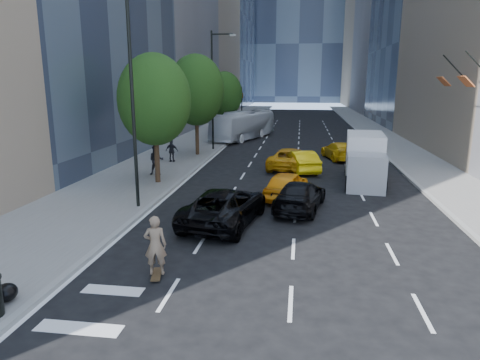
# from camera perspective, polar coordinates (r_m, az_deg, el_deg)

# --- Properties ---
(ground) EXTENTS (160.00, 160.00, 0.00)m
(ground) POSITION_cam_1_polar(r_m,az_deg,el_deg) (16.09, 3.52, -8.92)
(ground) COLOR black
(ground) RESTS_ON ground
(sidewalk_left) EXTENTS (6.00, 120.00, 0.15)m
(sidewalk_left) POSITION_cam_1_polar(r_m,az_deg,el_deg) (46.39, -4.65, 5.64)
(sidewalk_left) COLOR slate
(sidewalk_left) RESTS_ON ground
(sidewalk_right) EXTENTS (4.00, 120.00, 0.15)m
(sidewalk_right) POSITION_cam_1_polar(r_m,az_deg,el_deg) (46.14, 19.14, 4.93)
(sidewalk_right) COLOR slate
(sidewalk_right) RESTS_ON ground
(tower_right_far) EXTENTS (20.00, 24.00, 50.00)m
(tower_right_far) POSITION_cam_1_polar(r_m,az_deg,el_deg) (116.36, 19.71, 21.71)
(tower_right_far) COLOR gray
(tower_right_far) RESTS_ON ground
(lamp_near) EXTENTS (2.13, 0.22, 10.00)m
(lamp_near) POSITION_cam_1_polar(r_m,az_deg,el_deg) (20.30, -13.77, 12.12)
(lamp_near) COLOR black
(lamp_near) RESTS_ON sidewalk_left
(lamp_far) EXTENTS (2.13, 0.22, 10.00)m
(lamp_far) POSITION_cam_1_polar(r_m,az_deg,el_deg) (37.63, -3.45, 12.71)
(lamp_far) COLOR black
(lamp_far) RESTS_ON sidewalk_left
(tree_near) EXTENTS (4.20, 4.20, 7.46)m
(tree_near) POSITION_cam_1_polar(r_m,az_deg,el_deg) (25.31, -11.34, 10.43)
(tree_near) COLOR black
(tree_near) RESTS_ON sidewalk_left
(tree_mid) EXTENTS (4.50, 4.50, 7.99)m
(tree_mid) POSITION_cam_1_polar(r_m,az_deg,el_deg) (34.90, -5.88, 11.83)
(tree_mid) COLOR black
(tree_mid) RESTS_ON sidewalk_left
(tree_far) EXTENTS (3.90, 3.90, 6.92)m
(tree_far) POSITION_cam_1_polar(r_m,az_deg,el_deg) (47.64, -2.06, 11.36)
(tree_far) COLOR black
(tree_far) RESTS_ON sidewalk_left
(traffic_signal) EXTENTS (2.48, 0.53, 5.20)m
(traffic_signal) POSITION_cam_1_polar(r_m,az_deg,el_deg) (55.43, 0.24, 11.20)
(traffic_signal) COLOR black
(traffic_signal) RESTS_ON sidewalk_left
(skateboarder) EXTENTS (0.77, 0.59, 1.90)m
(skateboarder) POSITION_cam_1_polar(r_m,az_deg,el_deg) (13.62, -11.20, -9.04)
(skateboarder) COLOR #7C644D
(skateboarder) RESTS_ON ground
(black_sedan_lincoln) EXTENTS (3.48, 5.97, 1.56)m
(black_sedan_lincoln) POSITION_cam_1_polar(r_m,az_deg,el_deg) (18.40, -2.05, -3.48)
(black_sedan_lincoln) COLOR black
(black_sedan_lincoln) RESTS_ON ground
(black_sedan_mercedes) EXTENTS (2.82, 5.05, 1.38)m
(black_sedan_mercedes) POSITION_cam_1_polar(r_m,az_deg,el_deg) (20.54, 8.00, -2.10)
(black_sedan_mercedes) COLOR black
(black_sedan_mercedes) RESTS_ON ground
(taxi_a) EXTENTS (2.56, 4.49, 1.44)m
(taxi_a) POSITION_cam_1_polar(r_m,az_deg,el_deg) (22.50, 6.24, -0.64)
(taxi_a) COLOR orange
(taxi_a) RESTS_ON ground
(taxi_b) EXTENTS (2.79, 4.68, 1.46)m
(taxi_b) POSITION_cam_1_polar(r_m,az_deg,el_deg) (29.36, 8.07, 2.54)
(taxi_b) COLOR yellow
(taxi_b) RESTS_ON ground
(taxi_c) EXTENTS (3.38, 5.62, 1.46)m
(taxi_c) POSITION_cam_1_polar(r_m,az_deg,el_deg) (30.21, 6.75, 2.88)
(taxi_c) COLOR orange
(taxi_c) RESTS_ON ground
(taxi_d) EXTENTS (2.91, 5.00, 1.36)m
(taxi_d) POSITION_cam_1_polar(r_m,az_deg,el_deg) (34.58, 13.08, 3.83)
(taxi_d) COLOR #ECB20C
(taxi_d) RESTS_ON ground
(city_bus) EXTENTS (5.79, 10.86, 2.96)m
(city_bus) POSITION_cam_1_polar(r_m,az_deg,el_deg) (45.39, 0.51, 7.31)
(city_bus) COLOR white
(city_bus) RESTS_ON ground
(box_truck) EXTENTS (2.75, 6.21, 2.88)m
(box_truck) POSITION_cam_1_polar(r_m,az_deg,el_deg) (26.83, 16.31, 2.76)
(box_truck) COLOR silver
(box_truck) RESTS_ON ground
(pedestrian_a) EXTENTS (1.09, 0.95, 1.90)m
(pedestrian_a) POSITION_cam_1_polar(r_m,az_deg,el_deg) (27.79, -11.09, 2.61)
(pedestrian_a) COLOR black
(pedestrian_a) RESTS_ON sidewalk_left
(pedestrian_b) EXTENTS (0.99, 0.49, 1.64)m
(pedestrian_b) POSITION_cam_1_polar(r_m,az_deg,el_deg) (32.19, -9.07, 3.86)
(pedestrian_b) COLOR black
(pedestrian_b) RESTS_ON sidewalk_left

